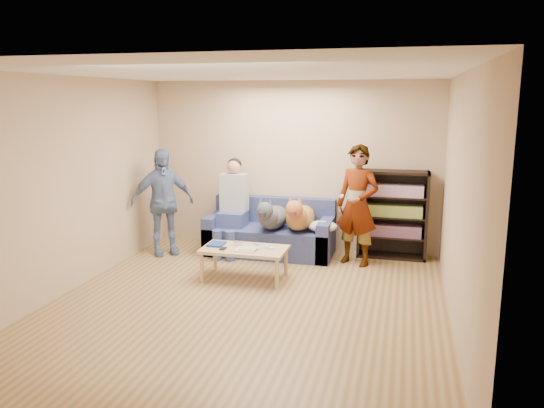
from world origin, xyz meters
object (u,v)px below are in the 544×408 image
(person_standing_left, at_px, (162,202))
(sofa, at_px, (271,235))
(camera_silver, at_px, (238,243))
(person_seated, at_px, (232,203))
(coffee_table, at_px, (244,251))
(bookshelf, at_px, (393,213))
(dog_gray, at_px, (272,216))
(person_standing_right, at_px, (357,205))
(notebook_blue, at_px, (217,244))
(dog_tan, at_px, (299,217))

(person_standing_left, bearing_deg, sofa, -22.22)
(camera_silver, bearing_deg, sofa, 82.28)
(camera_silver, xyz_separation_m, person_seated, (-0.41, 1.00, 0.33))
(sofa, height_order, coffee_table, sofa)
(coffee_table, height_order, bookshelf, bookshelf)
(person_seated, relative_size, dog_gray, 1.19)
(sofa, distance_m, bookshelf, 1.86)
(person_standing_right, relative_size, person_seated, 1.16)
(notebook_blue, distance_m, camera_silver, 0.29)
(notebook_blue, height_order, dog_tan, dog_tan)
(person_standing_left, xyz_separation_m, bookshelf, (3.36, 0.68, -0.12))
(person_standing_left, height_order, camera_silver, person_standing_left)
(person_standing_right, relative_size, camera_silver, 15.53)
(camera_silver, relative_size, coffee_table, 0.10)
(notebook_blue, xyz_separation_m, dog_gray, (0.51, 0.98, 0.19))
(notebook_blue, height_order, coffee_table, notebook_blue)
(person_standing_right, bearing_deg, sofa, -168.76)
(camera_silver, relative_size, dog_tan, 0.09)
(person_standing_right, xyz_separation_m, camera_silver, (-1.47, -0.89, -0.41))
(bookshelf, bearing_deg, sofa, -172.60)
(person_standing_left, bearing_deg, person_standing_right, -33.86)
(notebook_blue, bearing_deg, camera_silver, 14.04)
(bookshelf, bearing_deg, person_seated, -171.34)
(camera_silver, xyz_separation_m, bookshelf, (1.95, 1.36, 0.23))
(camera_silver, relative_size, person_seated, 0.07)
(dog_tan, height_order, bookshelf, bookshelf)
(person_standing_right, bearing_deg, notebook_blue, -129.95)
(person_standing_left, height_order, dog_tan, person_standing_left)
(dog_gray, distance_m, dog_tan, 0.41)
(person_standing_right, relative_size, coffee_table, 1.55)
(person_seated, xyz_separation_m, bookshelf, (2.37, 0.36, -0.09))
(notebook_blue, distance_m, person_seated, 1.13)
(person_seated, relative_size, dog_tan, 1.27)
(person_standing_left, relative_size, coffee_table, 1.46)
(person_standing_right, height_order, dog_gray, person_standing_right)
(camera_silver, distance_m, dog_gray, 0.96)
(person_standing_right, bearing_deg, person_standing_left, -154.59)
(sofa, distance_m, coffee_table, 1.25)
(person_standing_left, distance_m, person_seated, 1.05)
(dog_gray, height_order, coffee_table, dog_gray)
(person_standing_left, xyz_separation_m, person_seated, (1.00, 0.32, -0.03))
(person_standing_right, xyz_separation_m, person_seated, (-1.89, 0.11, -0.08))
(person_standing_left, height_order, sofa, person_standing_left)
(person_standing_left, xyz_separation_m, dog_tan, (2.04, 0.28, -0.17))
(person_standing_right, relative_size, notebook_blue, 6.57)
(person_seated, xyz_separation_m, coffee_table, (0.53, -1.12, -0.40))
(coffee_table, bearing_deg, camera_silver, 135.00)
(dog_tan, bearing_deg, person_standing_right, -4.69)
(dog_tan, bearing_deg, person_standing_left, -172.27)
(person_seated, distance_m, coffee_table, 1.30)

